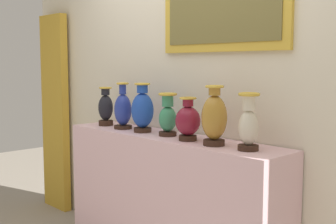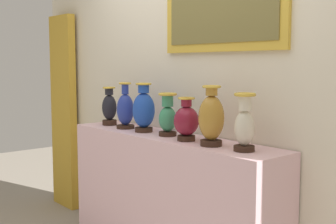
% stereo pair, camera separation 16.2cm
% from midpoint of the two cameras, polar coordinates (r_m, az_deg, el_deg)
% --- Properties ---
extents(display_shelf, '(1.96, 0.41, 1.03)m').
position_cam_midpoint_polar(display_shelf, '(3.38, 1.40, -11.66)').
color(display_shelf, beige).
rests_on(display_shelf, ground_plane).
extents(back_wall, '(4.52, 0.14, 2.81)m').
position_cam_midpoint_polar(back_wall, '(3.40, 4.87, 3.93)').
color(back_wall, beige).
rests_on(back_wall, ground_plane).
extents(curtain_gold, '(0.43, 0.08, 2.06)m').
position_cam_midpoint_polar(curtain_gold, '(4.91, -12.29, -0.05)').
color(curtain_gold, gold).
rests_on(curtain_gold, ground_plane).
extents(vase_onyx, '(0.12, 0.12, 0.33)m').
position_cam_midpoint_polar(vase_onyx, '(3.83, -6.32, 0.53)').
color(vase_onyx, '#382319').
rests_on(vase_onyx, display_shelf).
extents(vase_cobalt, '(0.15, 0.15, 0.37)m').
position_cam_midpoint_polar(vase_cobalt, '(3.61, -4.21, 0.30)').
color(vase_cobalt, '#382319').
rests_on(vase_cobalt, display_shelf).
extents(vase_sapphire, '(0.17, 0.17, 0.38)m').
position_cam_midpoint_polar(vase_sapphire, '(3.42, -1.78, 0.28)').
color(vase_sapphire, '#382319').
rests_on(vase_sapphire, display_shelf).
extents(vase_jade, '(0.14, 0.14, 0.31)m').
position_cam_midpoint_polar(vase_jade, '(3.23, 1.39, -0.56)').
color(vase_jade, '#382319').
rests_on(vase_jade, display_shelf).
extents(vase_burgundy, '(0.17, 0.17, 0.30)m').
position_cam_midpoint_polar(vase_burgundy, '(3.03, 3.89, -1.15)').
color(vase_burgundy, '#382319').
rests_on(vase_burgundy, display_shelf).
extents(vase_ochre, '(0.17, 0.17, 0.39)m').
position_cam_midpoint_polar(vase_ochre, '(2.85, 7.19, -0.79)').
color(vase_ochre, '#382319').
rests_on(vase_ochre, display_shelf).
extents(vase_ivory, '(0.13, 0.13, 0.35)m').
position_cam_midpoint_polar(vase_ivory, '(2.71, 11.45, -1.64)').
color(vase_ivory, '#382319').
rests_on(vase_ivory, display_shelf).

